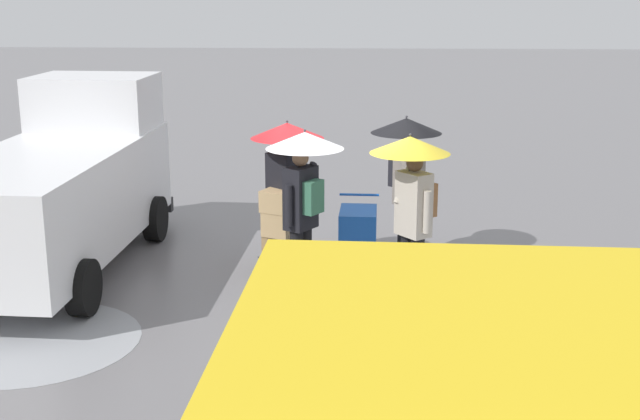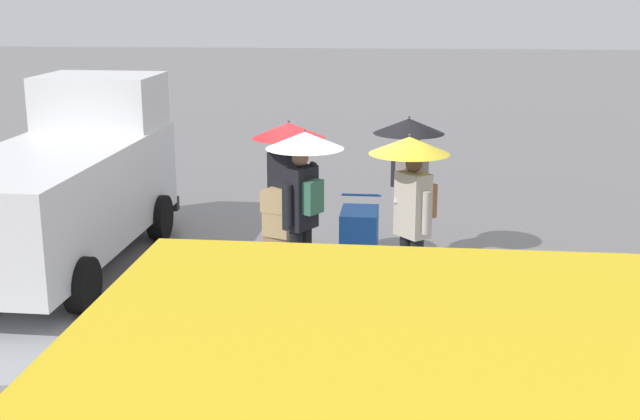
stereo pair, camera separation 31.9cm
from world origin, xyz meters
name	(u,v)px [view 1 (the left image)]	position (x,y,z in m)	size (l,w,h in m)	color
ground_plane	(341,273)	(0.00, 0.00, 0.00)	(90.00, 90.00, 0.00)	slate
slush_patch_near_cluster	(499,317)	(-2.00, 1.58, 0.00)	(2.38, 2.38, 0.01)	silver
slush_patch_under_van	(32,341)	(3.50, 2.59, 0.00)	(2.49, 2.49, 0.01)	#999BA0
cargo_van_parked_right	(60,187)	(4.04, -0.16, 1.18)	(2.36, 5.41, 2.60)	white
shopping_cart_vendor	(358,231)	(-0.24, -0.20, 0.57)	(0.58, 0.83, 1.02)	#1951B2
hand_dolly_boxes	(282,222)	(0.85, -0.18, 0.69)	(0.74, 0.84, 1.32)	#515156
pedestrian_pink_side	(285,159)	(0.80, -0.30, 1.58)	(1.04, 1.04, 2.15)	black
pedestrian_black_side	(303,173)	(0.49, 0.54, 1.57)	(1.04, 1.04, 2.15)	black
pedestrian_white_side	(412,178)	(-0.93, 0.79, 1.57)	(1.04, 1.04, 2.15)	black
pedestrian_far_side	(407,154)	(-0.94, -0.84, 1.57)	(1.04, 1.04, 2.15)	black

